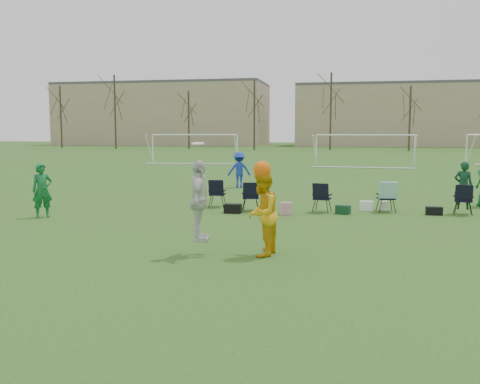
% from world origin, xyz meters
% --- Properties ---
extents(ground, '(260.00, 260.00, 0.00)m').
position_xyz_m(ground, '(0.00, 0.00, 0.00)').
color(ground, '#29591B').
rests_on(ground, ground).
extents(fielder_green_near, '(0.72, 0.70, 1.67)m').
position_xyz_m(fielder_green_near, '(-6.30, 4.99, 0.83)').
color(fielder_green_near, '#12652F').
rests_on(fielder_green_near, ground).
extents(fielder_blue, '(1.23, 0.94, 1.68)m').
position_xyz_m(fielder_blue, '(-2.20, 14.97, 0.84)').
color(fielder_blue, '#1734B2').
rests_on(fielder_blue, ground).
extents(center_contest, '(1.99, 1.24, 2.40)m').
position_xyz_m(center_contest, '(0.62, 1.19, 1.03)').
color(center_contest, silver).
rests_on(center_contest, ground).
extents(sideline_setup, '(8.77, 1.99, 1.68)m').
position_xyz_m(sideline_setup, '(2.78, 8.09, 0.51)').
color(sideline_setup, '#103C21').
rests_on(sideline_setup, ground).
extents(goal_left, '(7.39, 0.76, 2.46)m').
position_xyz_m(goal_left, '(-10.00, 34.00, 1.92)').
color(goal_left, white).
rests_on(goal_left, ground).
extents(goal_mid, '(7.40, 0.63, 2.46)m').
position_xyz_m(goal_mid, '(4.00, 32.00, 1.92)').
color(goal_mid, white).
rests_on(goal_mid, ground).
extents(tree_line, '(110.28, 3.28, 11.40)m').
position_xyz_m(tree_line, '(0.24, 69.85, 5.09)').
color(tree_line, '#382B21').
rests_on(tree_line, ground).
extents(building_row, '(126.00, 16.00, 13.00)m').
position_xyz_m(building_row, '(6.73, 96.00, 5.99)').
color(building_row, tan).
rests_on(building_row, ground).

